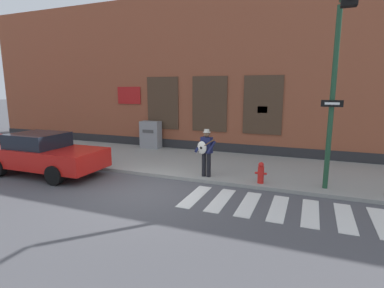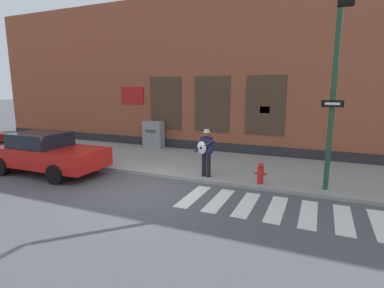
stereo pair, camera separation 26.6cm
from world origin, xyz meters
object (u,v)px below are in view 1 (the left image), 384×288
Objects in this scene: utility_box at (151,135)px; fire_hydrant at (261,173)px; traffic_light at (339,58)px; red_car at (43,154)px; busker at (206,150)px.

utility_box is 7.34m from fire_hydrant.
utility_box is at bearing 149.98° from traffic_light.
traffic_light is (9.68, 0.64, 3.13)m from red_car.
red_car is 6.60× the size of fire_hydrant.
fire_hydrant is at bearing -31.68° from utility_box.
utility_box is (-8.18, 4.72, -3.10)m from traffic_light.
red_car is 10.19m from traffic_light.
busker is at bearing 179.28° from fire_hydrant.
fire_hydrant is (1.90, -0.02, -0.60)m from busker.
traffic_light reaches higher than fire_hydrant.
red_car is at bearing -176.25° from traffic_light.
red_car is 5.57m from utility_box.
traffic_light reaches higher than utility_box.
traffic_light is 9.94m from utility_box.
busker reaches higher than red_car.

